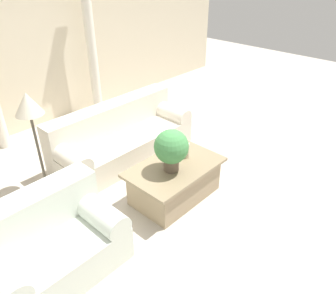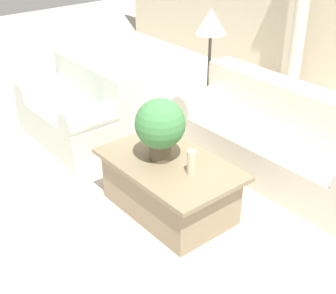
# 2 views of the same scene
# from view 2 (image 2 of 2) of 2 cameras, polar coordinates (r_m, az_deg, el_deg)

# --- Properties ---
(ground_plane) EXTENTS (16.00, 16.00, 0.00)m
(ground_plane) POSITION_cam_2_polar(r_m,az_deg,el_deg) (4.48, 4.48, -5.17)
(ground_plane) COLOR #BCB2A3
(sofa_long) EXTENTS (2.26, 0.85, 0.84)m
(sofa_long) POSITION_cam_2_polar(r_m,az_deg,el_deg) (4.75, 13.75, 0.77)
(sofa_long) COLOR beige
(sofa_long) RESTS_ON ground_plane
(loveseat) EXTENTS (1.32, 0.85, 0.84)m
(loveseat) POSITION_cam_2_polar(r_m,az_deg,el_deg) (5.34, -10.52, 4.53)
(loveseat) COLOR silver
(loveseat) RESTS_ON ground_plane
(coffee_table) EXTENTS (1.24, 0.77, 0.49)m
(coffee_table) POSITION_cam_2_polar(r_m,az_deg,el_deg) (4.07, 0.15, -4.74)
(coffee_table) COLOR #998466
(coffee_table) RESTS_ON ground_plane
(potted_plant) EXTENTS (0.42, 0.42, 0.54)m
(potted_plant) POSITION_cam_2_polar(r_m,az_deg,el_deg) (3.85, -0.96, 2.63)
(potted_plant) COLOR brown
(potted_plant) RESTS_ON coffee_table
(pillar_candle) EXTENTS (0.07, 0.07, 0.21)m
(pillar_candle) POSITION_cam_2_polar(r_m,az_deg,el_deg) (3.74, 2.89, -1.89)
(pillar_candle) COLOR beige
(pillar_candle) RESTS_ON coffee_table
(floor_lamp) EXTENTS (0.35, 0.35, 1.39)m
(floor_lamp) POSITION_cam_2_polar(r_m,az_deg,el_deg) (5.33, 5.24, 14.30)
(floor_lamp) COLOR #4C473D
(floor_lamp) RESTS_ON ground_plane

